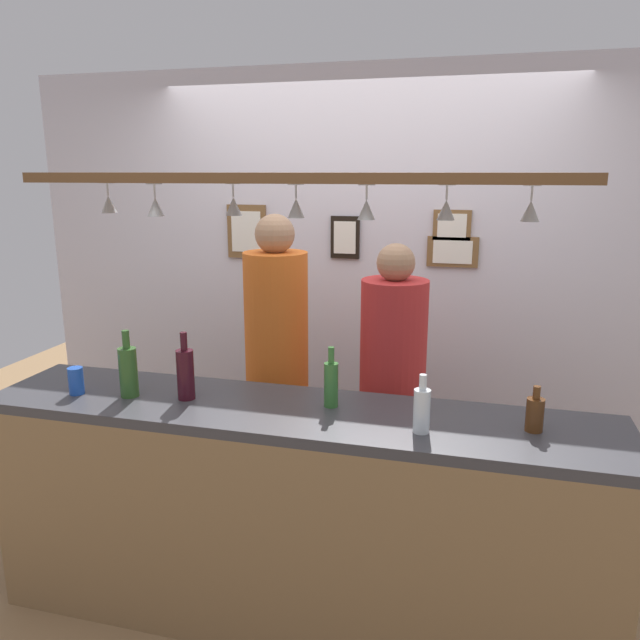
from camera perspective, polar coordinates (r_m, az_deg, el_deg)
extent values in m
plane|color=olive|center=(3.37, -0.47, -22.19)|extent=(8.00, 8.00, 0.00)
cube|color=silver|center=(3.86, 3.80, 3.59)|extent=(4.40, 0.06, 2.60)
cube|color=#38383D|center=(2.59, -2.58, -8.73)|extent=(2.70, 0.55, 0.04)
cube|color=olive|center=(2.62, -4.23, -21.08)|extent=(2.65, 0.04, 0.97)
cube|color=brown|center=(2.44, -2.47, 13.15)|extent=(2.20, 0.36, 0.04)
cylinder|color=silver|center=(2.88, -19.29, 12.02)|extent=(0.06, 0.06, 0.00)
cylinder|color=silver|center=(2.89, -19.25, 11.47)|extent=(0.01, 0.01, 0.06)
cone|color=silver|center=(2.89, -19.15, 10.19)|extent=(0.07, 0.07, 0.08)
cylinder|color=silver|center=(2.61, -15.25, 12.20)|extent=(0.06, 0.06, 0.00)
cylinder|color=silver|center=(2.61, -15.22, 11.60)|extent=(0.01, 0.01, 0.06)
cone|color=silver|center=(2.61, -15.13, 10.18)|extent=(0.07, 0.07, 0.08)
cylinder|color=silver|center=(2.59, -8.15, 12.52)|extent=(0.06, 0.06, 0.00)
cylinder|color=silver|center=(2.59, -8.13, 11.92)|extent=(0.01, 0.01, 0.06)
cone|color=silver|center=(2.60, -8.08, 10.48)|extent=(0.07, 0.07, 0.08)
cylinder|color=silver|center=(2.43, -2.27, 12.58)|extent=(0.06, 0.06, 0.00)
cylinder|color=silver|center=(2.43, -2.26, 11.93)|extent=(0.01, 0.01, 0.06)
cone|color=silver|center=(2.44, -2.25, 10.41)|extent=(0.07, 0.07, 0.08)
cylinder|color=silver|center=(2.34, 4.40, 12.51)|extent=(0.06, 0.06, 0.00)
cylinder|color=silver|center=(2.34, 4.38, 11.83)|extent=(0.01, 0.01, 0.06)
cone|color=silver|center=(2.34, 4.35, 10.24)|extent=(0.07, 0.07, 0.08)
cylinder|color=silver|center=(2.36, 11.81, 12.28)|extent=(0.06, 0.06, 0.00)
cylinder|color=silver|center=(2.36, 11.78, 11.61)|extent=(0.01, 0.01, 0.06)
cone|color=silver|center=(2.37, 11.70, 10.04)|extent=(0.07, 0.07, 0.08)
cylinder|color=silver|center=(2.37, 19.25, 11.82)|extent=(0.06, 0.06, 0.00)
cylinder|color=silver|center=(2.37, 19.20, 11.16)|extent=(0.01, 0.01, 0.06)
cone|color=silver|center=(2.37, 19.08, 9.60)|extent=(0.07, 0.07, 0.08)
cube|color=#2D334C|center=(3.52, -3.89, -12.54)|extent=(0.17, 0.18, 0.84)
cylinder|color=orange|center=(3.25, -4.11, -0.04)|extent=(0.34, 0.34, 0.73)
sphere|color=#9E7556|center=(3.18, -4.25, 8.02)|extent=(0.21, 0.21, 0.21)
cube|color=#2D334C|center=(3.41, 6.53, -14.16)|extent=(0.17, 0.18, 0.78)
cylinder|color=red|center=(3.14, 6.88, -2.35)|extent=(0.34, 0.34, 0.68)
sphere|color=#9E7556|center=(3.05, 7.11, 5.35)|extent=(0.19, 0.19, 0.19)
cylinder|color=silver|center=(2.36, 9.49, -8.40)|extent=(0.06, 0.06, 0.17)
cylinder|color=silver|center=(2.32, 9.60, -5.76)|extent=(0.03, 0.03, 0.06)
cylinder|color=#2D5623|center=(2.81, -17.48, -4.69)|extent=(0.08, 0.08, 0.22)
cylinder|color=#2D5623|center=(2.77, -17.70, -1.74)|extent=(0.03, 0.03, 0.08)
cylinder|color=#336B2D|center=(2.57, 1.04, -6.08)|extent=(0.06, 0.06, 0.19)
cylinder|color=#336B2D|center=(2.53, 1.06, -3.31)|extent=(0.03, 0.03, 0.07)
cylinder|color=#380F19|center=(2.71, -12.46, -5.01)|extent=(0.08, 0.08, 0.22)
cylinder|color=#380F19|center=(2.67, -12.63, -1.96)|extent=(0.03, 0.03, 0.08)
cylinder|color=#512D14|center=(2.48, 19.44, -8.36)|extent=(0.07, 0.07, 0.13)
cylinder|color=#512D14|center=(2.45, 19.60, -6.41)|extent=(0.03, 0.03, 0.05)
cylinder|color=#1E4CB2|center=(2.93, -21.85, -5.30)|extent=(0.07, 0.07, 0.12)
cube|color=brown|center=(3.71, 12.24, 8.64)|extent=(0.22, 0.02, 0.18)
cube|color=white|center=(3.70, 12.23, 8.63)|extent=(0.17, 0.01, 0.14)
cube|color=black|center=(3.80, 2.37, 7.73)|extent=(0.18, 0.02, 0.26)
cube|color=white|center=(3.79, 2.33, 7.71)|extent=(0.14, 0.01, 0.20)
cube|color=brown|center=(3.72, 12.29, 6.25)|extent=(0.30, 0.02, 0.18)
cube|color=white|center=(3.71, 12.28, 6.23)|extent=(0.23, 0.01, 0.14)
cube|color=brown|center=(3.99, -6.86, 8.22)|extent=(0.26, 0.02, 0.34)
cube|color=white|center=(3.98, -6.92, 8.20)|extent=(0.20, 0.01, 0.26)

